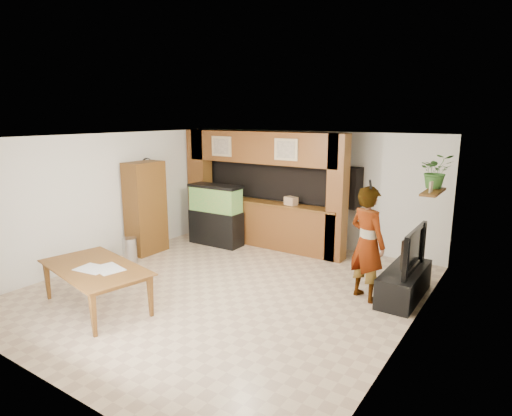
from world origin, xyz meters
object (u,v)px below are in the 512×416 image
Objects in this scene: person at (367,243)px; television at (407,249)px; aquarium at (216,215)px; dining_table at (94,288)px; pantry_cabinet at (145,208)px.

television is at bearing -120.60° from person.
person reaches higher than aquarium.
person is 4.35m from dining_table.
pantry_cabinet is at bearing 28.15° from person.
dining_table is at bearing 63.31° from person.
person is at bearing -15.66° from aquarium.
pantry_cabinet is 5.39m from television.
aquarium is at bearing 110.43° from dining_table.
pantry_cabinet is 1.60m from aquarium.
pantry_cabinet is 1.42× the size of aquarium.
pantry_cabinet is 4.83m from person.
television reaches higher than dining_table.
person is at bearing 3.45° from pantry_cabinet.
pantry_cabinet is at bearing 96.74° from television.
person is (4.82, 0.29, -0.06)m from pantry_cabinet.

